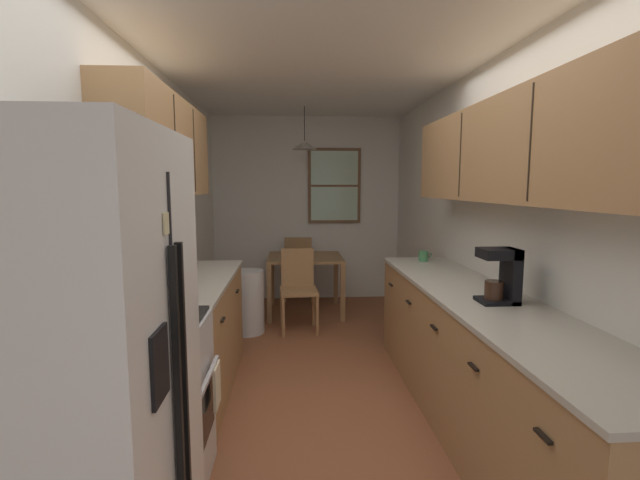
% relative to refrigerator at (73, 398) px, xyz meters
% --- Properties ---
extents(ground_plane, '(12.00, 12.00, 0.00)m').
position_rel_refrigerator_xyz_m(ground_plane, '(0.96, 2.15, -0.90)').
color(ground_plane, brown).
extents(wall_left, '(0.10, 9.00, 2.55)m').
position_rel_refrigerator_xyz_m(wall_left, '(-0.39, 2.15, 0.38)').
color(wall_left, silver).
rests_on(wall_left, ground).
extents(wall_right, '(0.10, 9.00, 2.55)m').
position_rel_refrigerator_xyz_m(wall_right, '(2.31, 2.15, 0.38)').
color(wall_right, silver).
rests_on(wall_right, ground).
extents(wall_back, '(4.40, 0.10, 2.55)m').
position_rel_refrigerator_xyz_m(wall_back, '(0.96, 4.80, 0.38)').
color(wall_back, silver).
rests_on(wall_back, ground).
extents(ceiling_slab, '(4.40, 9.00, 0.08)m').
position_rel_refrigerator_xyz_m(ceiling_slab, '(0.96, 2.15, 1.69)').
color(ceiling_slab, white).
extents(refrigerator, '(0.71, 0.82, 1.79)m').
position_rel_refrigerator_xyz_m(refrigerator, '(0.00, 0.00, 0.00)').
color(refrigerator, white).
rests_on(refrigerator, ground).
extents(stove_range, '(0.66, 0.64, 1.10)m').
position_rel_refrigerator_xyz_m(stove_range, '(-0.04, 0.75, -0.42)').
color(stove_range, silver).
rests_on(stove_range, ground).
extents(microwave_over_range, '(0.39, 0.62, 0.33)m').
position_rel_refrigerator_xyz_m(microwave_over_range, '(-0.15, 0.75, 0.78)').
color(microwave_over_range, black).
extents(counter_left, '(0.64, 1.66, 0.90)m').
position_rel_refrigerator_xyz_m(counter_left, '(-0.04, 1.90, -0.45)').
color(counter_left, '#A87A4C').
rests_on(counter_left, ground).
extents(upper_cabinets_left, '(0.33, 1.74, 0.69)m').
position_rel_refrigerator_xyz_m(upper_cabinets_left, '(-0.18, 1.85, 0.98)').
color(upper_cabinets_left, '#A87A4C').
extents(counter_right, '(0.64, 3.12, 0.90)m').
position_rel_refrigerator_xyz_m(counter_right, '(1.96, 1.23, -0.45)').
color(counter_right, '#A87A4C').
rests_on(counter_right, ground).
extents(upper_cabinets_right, '(0.33, 2.80, 0.63)m').
position_rel_refrigerator_xyz_m(upper_cabinets_right, '(2.10, 1.18, 0.92)').
color(upper_cabinets_right, '#A87A4C').
extents(dining_table, '(0.92, 0.85, 0.73)m').
position_rel_refrigerator_xyz_m(dining_table, '(0.91, 4.00, -0.28)').
color(dining_table, olive).
rests_on(dining_table, ground).
extents(dining_chair_near, '(0.42, 0.42, 0.90)m').
position_rel_refrigerator_xyz_m(dining_chair_near, '(0.81, 3.37, -0.40)').
color(dining_chair_near, '#A87A4C').
rests_on(dining_chair_near, ground).
extents(dining_chair_far, '(0.43, 0.43, 0.90)m').
position_rel_refrigerator_xyz_m(dining_chair_far, '(0.84, 4.64, -0.40)').
color(dining_chair_far, '#A87A4C').
rests_on(dining_chair_far, ground).
extents(pendant_light, '(0.30, 0.30, 0.51)m').
position_rel_refrigerator_xyz_m(pendant_light, '(0.91, 4.00, 1.20)').
color(pendant_light, black).
extents(back_window, '(0.73, 0.05, 1.04)m').
position_rel_refrigerator_xyz_m(back_window, '(1.34, 4.73, 0.70)').
color(back_window, brown).
extents(trash_bin, '(0.36, 0.36, 0.69)m').
position_rel_refrigerator_xyz_m(trash_bin, '(0.26, 3.28, -0.55)').
color(trash_bin, silver).
rests_on(trash_bin, ground).
extents(storage_canister, '(0.13, 0.13, 0.18)m').
position_rel_refrigerator_xyz_m(storage_canister, '(-0.04, 1.39, 0.09)').
color(storage_canister, '#D84C19').
rests_on(storage_canister, counter_left).
extents(dish_towel, '(0.02, 0.16, 0.24)m').
position_rel_refrigerator_xyz_m(dish_towel, '(0.32, 0.91, -0.40)').
color(dish_towel, beige).
extents(coffee_maker, '(0.22, 0.18, 0.33)m').
position_rel_refrigerator_xyz_m(coffee_maker, '(2.01, 1.07, 0.18)').
color(coffee_maker, black).
rests_on(coffee_maker, counter_right).
extents(mug_by_coffeemaker, '(0.12, 0.09, 0.10)m').
position_rel_refrigerator_xyz_m(mug_by_coffeemaker, '(1.98, 2.56, 0.05)').
color(mug_by_coffeemaker, '#3F7F4C').
rests_on(mug_by_coffeemaker, counter_right).
extents(table_serving_bowl, '(0.21, 0.21, 0.06)m').
position_rel_refrigerator_xyz_m(table_serving_bowl, '(0.82, 4.00, -0.14)').
color(table_serving_bowl, '#4C7299').
rests_on(table_serving_bowl, dining_table).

